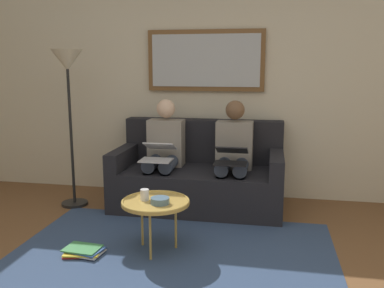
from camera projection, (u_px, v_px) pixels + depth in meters
name	position (u px, v px, depth m)	size (l,w,h in m)	color
wall_rear	(207.00, 83.00, 4.80)	(6.00, 0.12, 2.60)	beige
area_rug	(172.00, 254.00, 3.35)	(2.60, 1.80, 0.01)	#33476B
couch	(199.00, 177.00, 4.52)	(1.77, 0.90, 0.90)	black
framed_mirror	(205.00, 61.00, 4.67)	(1.32, 0.05, 0.68)	brown
coffee_table	(156.00, 203.00, 3.35)	(0.55, 0.55, 0.44)	tan
cup	(145.00, 195.00, 3.36)	(0.07, 0.07, 0.09)	silver
bowl	(160.00, 201.00, 3.28)	(0.15, 0.15, 0.05)	slate
person_left	(233.00, 152.00, 4.33)	(0.38, 0.58, 1.14)	gray
laptop_black	(231.00, 156.00, 4.10)	(0.31, 0.35, 0.16)	black
person_right	(164.00, 150.00, 4.47)	(0.38, 0.58, 1.14)	gray
laptop_silver	(158.00, 152.00, 4.24)	(0.31, 0.39, 0.17)	silver
magazine_stack	(84.00, 251.00, 3.36)	(0.34, 0.27, 0.05)	red
standing_lamp	(68.00, 78.00, 4.31)	(0.32, 0.32, 1.66)	black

